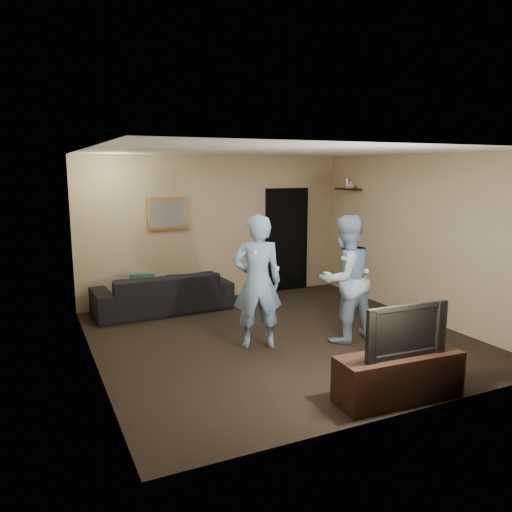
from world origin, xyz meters
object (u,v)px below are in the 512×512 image
tv_console (399,376)px  wii_player_right (345,279)px  sofa (163,292)px  television (401,329)px  wii_player_left (257,282)px

tv_console → wii_player_right: size_ratio=0.78×
sofa → tv_console: size_ratio=1.66×
tv_console → wii_player_right: 1.95m
wii_player_right → tv_console: bearing=-107.2°
television → wii_player_right: wii_player_right is taller
television → wii_player_left: (-0.67, 2.03, 0.13)m
sofa → television: 4.47m
television → wii_player_left: 2.14m
sofa → wii_player_right: (1.93, -2.46, 0.55)m
sofa → wii_player_left: 2.38m
tv_console → wii_player_left: (-0.67, 2.03, 0.65)m
sofa → wii_player_right: 3.18m
sofa → television: (1.39, -4.22, 0.44)m
sofa → tv_console: bearing=106.5°
sofa → wii_player_left: wii_player_left is taller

